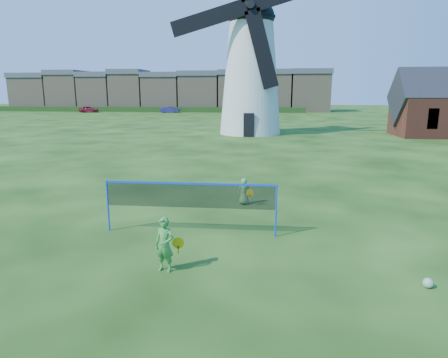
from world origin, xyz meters
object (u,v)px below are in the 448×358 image
Objects in this scene: player_girl at (165,245)px; car_left at (89,109)px; windmill at (251,68)px; car_right at (170,110)px; player_boy at (244,191)px; badminton_net at (190,196)px; play_ball at (428,283)px.

player_girl is 0.36× the size of car_left.
car_left is at bearing 132.59° from windmill.
player_boy is at bearing -167.59° from car_right.
player_boy is at bearing 90.38° from player_girl.
badminton_net is 22.95× the size of play_ball.
windmill is 31.19m from player_girl.
player_girl is at bearing 76.22° from player_boy.
badminton_net reaches higher than car_right.
player_girl is 6.01m from player_boy.
windmill is 5.12× the size of car_right.
windmill is at bearing 103.76° from player_girl.
player_girl is at bearing -91.51° from windmill.
player_girl is at bearing -170.18° from car_right.
play_ball is at bearing -80.79° from windmill.
player_boy is at bearing 125.33° from play_ball.
badminton_net is 3.86× the size of player_girl.
car_left is (-32.34, 35.18, -5.59)m from windmill.
badminton_net is at bearing 67.60° from player_boy.
car_left is (-33.08, 60.06, 0.12)m from player_boy.
badminton_net reaches higher than car_left.
car_right is at bearing -72.92° from player_boy.
badminton_net is (-0.68, -28.13, -5.07)m from windmill.
player_boy is 7.40m from play_ball.
play_ball is 75.92m from car_left.
play_ball is (5.01, -30.91, -6.10)m from windmill.
car_right is at bearing 114.92° from windmill.
windmill is 25.53m from player_boy.
play_ball is at bearing 126.45° from player_boy.
windmill is 84.45× the size of play_ball.
player_girl is 68.32m from car_right.
car_left is (-31.53, 65.86, -0.04)m from player_girl.
windmill is 5.13× the size of car_left.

